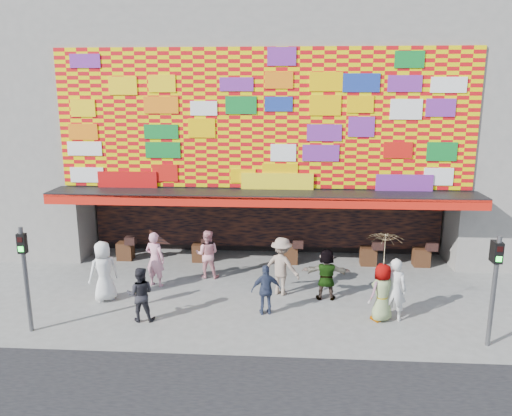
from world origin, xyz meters
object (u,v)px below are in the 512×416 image
object	(u,v)px
ped_h	(394,289)
parasol	(385,249)
ped_f	(326,274)
ped_a	(104,271)
ped_i	(207,254)
ped_g	(382,292)
ped_c	(140,294)
ped_d	(282,266)
ped_b	(155,259)
signal_right	(495,279)
signal_left	(25,268)
ped_e	(266,290)

from	to	relation	value
ped_h	parasol	bearing A→B (deg)	31.58
ped_f	ped_a	bearing A→B (deg)	6.16
ped_f	parasol	xyz separation A→B (m)	(1.49, -1.43, 1.33)
ped_i	parasol	xyz separation A→B (m)	(5.59, -3.09, 1.30)
ped_g	ped_h	distance (m)	0.38
ped_c	parasol	xyz separation A→B (m)	(6.97, 0.47, 1.36)
ped_a	ped_d	bearing A→B (deg)	147.70
parasol	ped_b	bearing A→B (deg)	163.27
ped_h	signal_right	bearing A→B (deg)	168.21
ped_a	ped_d	size ratio (longest dim) A/B	1.01
signal_left	ped_i	world-z (taller)	signal_left
ped_d	parasol	world-z (taller)	parasol
ped_h	ped_e	bearing A→B (deg)	18.71
ped_a	ped_c	size ratio (longest dim) A/B	1.20
ped_g	parasol	world-z (taller)	parasol
ped_h	ped_i	xyz separation A→B (m)	(-5.96, 3.02, -0.07)
signal_left	ped_h	xyz separation A→B (m)	(10.21, 1.39, -0.92)
ped_c	parasol	bearing A→B (deg)	178.55
ped_a	signal_right	bearing A→B (deg)	127.74
ped_f	ped_g	distance (m)	2.07
ped_e	ped_f	distance (m)	2.24
ped_f	parasol	size ratio (longest dim) A/B	0.89
signal_right	ped_b	bearing A→B (deg)	160.35
signal_right	parasol	bearing A→B (deg)	152.66
ped_h	ped_i	world-z (taller)	ped_h
ped_b	ped_e	bearing A→B (deg)	169.88
signal_right	ped_a	world-z (taller)	signal_right
ped_c	ped_g	world-z (taller)	ped_g
ped_f	ped_g	bearing A→B (deg)	137.88
ped_f	parasol	bearing A→B (deg)	137.88
signal_left	ped_f	distance (m)	8.85
ped_e	ped_i	world-z (taller)	ped_i
ped_d	ped_f	xyz separation A→B (m)	(1.43, -0.31, -0.12)
ped_d	ped_g	xyz separation A→B (m)	(2.93, -1.74, -0.10)
parasol	ped_a	bearing A→B (deg)	174.12
ped_i	signal_left	bearing A→B (deg)	47.02
signal_right	ped_g	size ratio (longest dim) A/B	1.74
signal_left	ped_g	distance (m)	9.98
signal_right	ped_c	size ratio (longest dim) A/B	1.85
signal_left	ped_e	size ratio (longest dim) A/B	1.96
ped_c	ped_h	size ratio (longest dim) A/B	0.86
ped_a	ped_f	size ratio (longest dim) A/B	1.16
signal_right	parasol	distance (m)	2.89
ped_b	ped_g	bearing A→B (deg)	-179.80
signal_left	ped_i	size ratio (longest dim) A/B	1.72
ped_c	ped_d	distance (m)	4.61
ped_i	ped_b	bearing A→B (deg)	30.13
signal_left	signal_right	size ratio (longest dim) A/B	1.00
ped_b	ped_i	distance (m)	1.88
ped_c	ped_h	distance (m)	7.35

